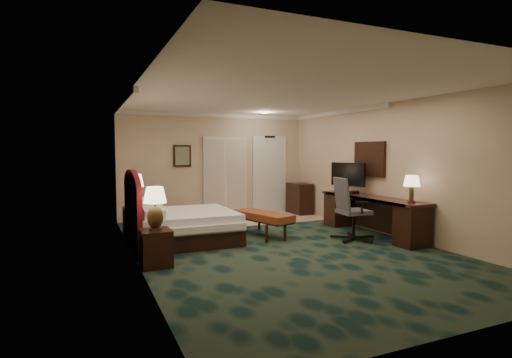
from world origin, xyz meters
name	(u,v)px	position (x,y,z in m)	size (l,w,h in m)	color
floor	(280,247)	(0.00, 0.00, 0.00)	(5.00, 7.50, 0.00)	black
ceiling	(281,95)	(0.00, 0.00, 2.70)	(5.00, 7.50, 0.00)	silver
wall_back	(216,165)	(0.00, 3.75, 1.35)	(5.00, 0.00, 2.70)	tan
wall_front	(467,192)	(0.00, -3.75, 1.35)	(5.00, 0.00, 2.70)	tan
wall_left	(135,175)	(-2.50, 0.00, 1.35)	(0.00, 7.50, 2.70)	tan
wall_right	(390,169)	(2.50, 0.00, 1.35)	(0.00, 7.50, 2.70)	tan
crown_molding	(281,98)	(0.00, 0.00, 2.65)	(5.00, 7.50, 0.10)	silver
tile_patch	(260,218)	(0.90, 2.90, 0.01)	(3.20, 1.70, 0.01)	#CEAF95
headboard	(132,209)	(-2.44, 1.00, 0.70)	(0.12, 2.00, 1.40)	#500C09
entry_door	(269,175)	(1.55, 3.72, 1.05)	(1.02, 0.06, 2.18)	silver
closet_doors	(225,176)	(0.25, 3.71, 1.05)	(1.20, 0.06, 2.10)	#BAB1A1
wall_art	(182,156)	(-0.90, 3.71, 1.60)	(0.45, 0.06, 0.55)	#4F6C60
wall_mirror	(369,159)	(2.46, 0.60, 1.55)	(0.05, 0.95, 0.75)	white
bed	(185,227)	(-1.48, 1.09, 0.29)	(1.84, 1.70, 0.58)	white
nightstand_near	(156,248)	(-2.26, -0.31, 0.27)	(0.44, 0.50, 0.55)	black
nightstand_far	(135,220)	(-2.26, 2.23, 0.28)	(0.45, 0.51, 0.56)	black
lamp_near	(155,208)	(-2.26, -0.30, 0.87)	(0.34, 0.34, 0.64)	#311E0C
lamp_far	(135,191)	(-2.25, 2.20, 0.90)	(0.37, 0.37, 0.69)	#311E0C
bed_bench	(263,224)	(0.10, 1.00, 0.24)	(0.49, 1.41, 0.48)	brown
desk	(371,216)	(2.18, 0.18, 0.40)	(0.59, 2.74, 0.79)	black
tv	(348,178)	(2.14, 0.92, 1.13)	(0.07, 0.87, 0.68)	black
desk_lamp	(412,189)	(2.19, -0.89, 1.04)	(0.29, 0.29, 0.51)	#311E0C
desk_chair	(354,209)	(1.55, -0.08, 0.61)	(0.71, 0.66, 1.22)	#45454F
minibar	(299,199)	(2.23, 3.20, 0.42)	(0.44, 0.79, 0.84)	black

